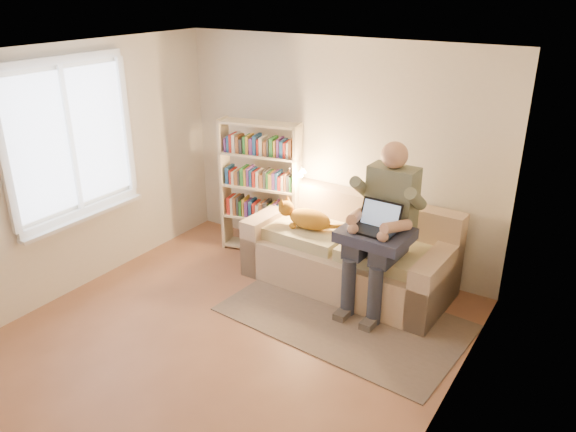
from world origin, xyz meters
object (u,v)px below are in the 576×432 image
Objects in this scene: person at (384,219)px; cat at (302,217)px; bookshelf at (261,182)px; sofa at (350,255)px; laptop at (385,226)px.

cat is at bearing 178.68° from person.
person is 2.23× the size of cat.
person reaches higher than bookshelf.
bookshelf is at bearing 171.19° from person.
sofa is at bearing 14.77° from cat.
laptop is 0.26× the size of bookshelf.
laptop reaches higher than cat.
bookshelf is at bearing 166.50° from laptop.
person is (0.44, -0.18, 0.60)m from sofa.
cat is (-0.55, -0.12, 0.38)m from sofa.
bookshelf reaches higher than cat.
person is 3.95× the size of laptop.
cat is at bearing -165.23° from sofa.
sofa is 1.37× the size of bookshelf.
laptop is at bearing -31.72° from sofa.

